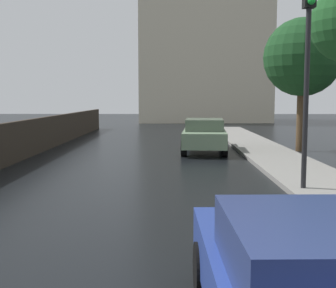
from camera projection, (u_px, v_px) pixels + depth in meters
car_green_mid_road at (204, 135)px, 18.50m from camera, size 2.04×4.53×1.40m
traffic_light at (308, 44)px, 10.15m from camera, size 0.26×0.39×4.92m
street_tree_far at (303, 58)px, 18.55m from camera, size 3.27×3.27×5.60m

